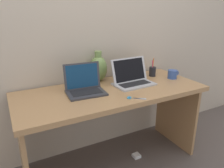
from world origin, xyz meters
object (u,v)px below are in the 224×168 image
Objects in this scene: pen_cup at (152,71)px; scissors at (133,98)px; power_brick at (136,156)px; laptop_right at (132,77)px; laptop_left at (84,85)px; green_vase at (98,68)px; coffee_mug at (173,74)px.

pen_cup is 1.39× the size of scissors.
laptop_right is at bearing 102.75° from power_brick.
pen_cup reaches higher than power_brick.
scissors is 1.87× the size of power_brick.
power_brick is at bearing -77.25° from laptop_right.
laptop_left reaches higher than scissors.
laptop_left is 4.53× the size of power_brick.
green_vase is at bearing 167.69° from pen_cup.
laptop_left is at bearing 167.66° from power_brick.
power_brick is (0.47, -0.10, -0.79)m from laptop_left.
pen_cup is 0.86m from power_brick.
pen_cup reaches higher than scissors.
green_vase reaches higher than coffee_mug.
pen_cup is (0.32, 0.11, -0.01)m from laptop_right.
pen_cup is at bearing -12.31° from green_vase.
green_vase is 2.17× the size of scissors.
laptop_right is 0.33m from pen_cup.
pen_cup is (-0.13, 0.16, 0.01)m from coffee_mug.
pen_cup is at bearing 128.64° from coffee_mug.
coffee_mug is at bearing -51.36° from pen_cup.
power_brick is (0.20, 0.20, -0.73)m from scissors.
green_vase reaches higher than laptop_left.
laptop_right reaches higher than power_brick.
power_brick is (-0.42, -0.04, -0.77)m from coffee_mug.
coffee_mug is 1.78× the size of power_brick.
laptop_left reaches higher than power_brick.
laptop_left is 0.90m from coffee_mug.
laptop_left is 0.77m from pen_cup.
scissors is (-0.62, -0.24, -0.04)m from coffee_mug.
scissors is at bearing -158.76° from coffee_mug.
laptop_left is 2.42× the size of scissors.
green_vase is 0.53m from scissors.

